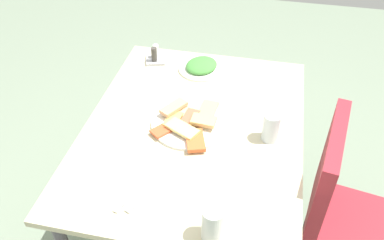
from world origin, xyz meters
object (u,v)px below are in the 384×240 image
(dining_table, at_px, (194,142))
(salad_plate_greens, at_px, (201,66))
(soda_can, at_px, (213,224))
(fork, at_px, (133,191))
(pide_platter, at_px, (189,123))
(paper_napkin, at_px, (138,193))
(condiment_caddy, at_px, (155,57))
(dining_chair, at_px, (344,213))
(drinking_glass, at_px, (271,127))
(spoon, at_px, (143,193))

(dining_table, distance_m, salad_plate_greens, 0.42)
(soda_can, bearing_deg, fork, -111.14)
(pide_platter, relative_size, paper_napkin, 2.71)
(dining_table, bearing_deg, condiment_caddy, -147.00)
(salad_plate_greens, height_order, soda_can, soda_can)
(fork, bearing_deg, dining_chair, 128.00)
(dining_chair, bearing_deg, pide_platter, -98.30)
(drinking_glass, height_order, condiment_caddy, drinking_glass)
(pide_platter, distance_m, fork, 0.38)
(pide_platter, bearing_deg, paper_napkin, -13.80)
(salad_plate_greens, xyz_separation_m, soda_can, (0.88, 0.21, 0.04))
(dining_table, xyz_separation_m, condiment_caddy, (-0.43, -0.28, 0.11))
(dining_chair, bearing_deg, condiment_caddy, -119.89)
(dining_chair, distance_m, pide_platter, 0.71)
(soda_can, height_order, paper_napkin, soda_can)
(fork, bearing_deg, pide_platter, -178.46)
(drinking_glass, relative_size, fork, 0.59)
(paper_napkin, distance_m, condiment_caddy, 0.81)
(dining_table, xyz_separation_m, dining_chair, (0.09, 0.62, -0.18))
(dining_chair, height_order, pide_platter, dining_chair)
(drinking_glass, bearing_deg, paper_napkin, -48.57)
(pide_platter, height_order, condiment_caddy, condiment_caddy)
(drinking_glass, distance_m, condiment_caddy, 0.72)
(dining_table, relative_size, salad_plate_greens, 5.10)
(pide_platter, relative_size, soda_can, 2.61)
(paper_napkin, bearing_deg, dining_table, 163.27)
(drinking_glass, bearing_deg, salad_plate_greens, -140.16)
(fork, bearing_deg, spoon, 107.95)
(dining_chair, relative_size, soda_can, 7.25)
(dining_chair, xyz_separation_m, condiment_caddy, (-0.52, -0.90, 0.29))
(pide_platter, distance_m, paper_napkin, 0.38)
(dining_table, xyz_separation_m, paper_napkin, (0.36, -0.11, 0.09))
(dining_table, height_order, dining_chair, dining_chair)
(dining_table, height_order, salad_plate_greens, salad_plate_greens)
(paper_napkin, bearing_deg, salad_plate_greens, 175.47)
(drinking_glass, distance_m, paper_napkin, 0.54)
(dining_table, xyz_separation_m, spoon, (0.36, -0.09, 0.09))
(soda_can, bearing_deg, dining_table, -161.69)
(dining_chair, relative_size, paper_napkin, 7.53)
(spoon, xyz_separation_m, condiment_caddy, (-0.79, -0.19, 0.02))
(fork, relative_size, spoon, 1.09)
(salad_plate_greens, bearing_deg, fork, -5.86)
(dining_chair, xyz_separation_m, drinking_glass, (-0.08, -0.33, 0.32))
(soda_can, relative_size, spoon, 0.69)
(pide_platter, relative_size, condiment_caddy, 2.87)
(salad_plate_greens, height_order, spoon, salad_plate_greens)
(dining_chair, distance_m, soda_can, 0.69)
(paper_napkin, relative_size, condiment_caddy, 1.06)
(soda_can, bearing_deg, spoon, -113.87)
(spoon, bearing_deg, dining_chair, 130.20)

